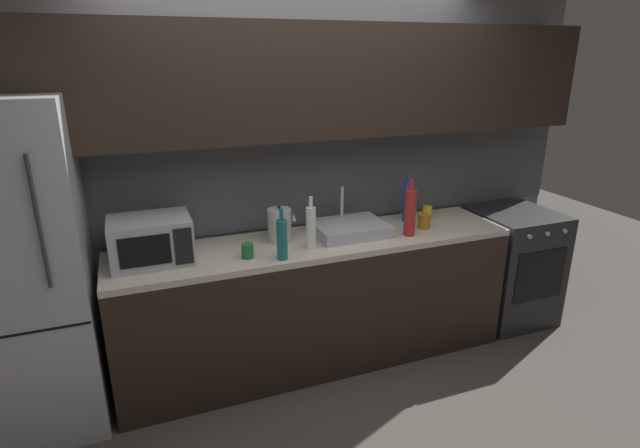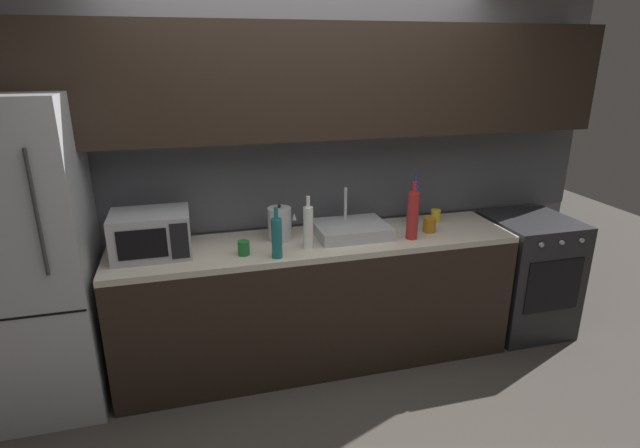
% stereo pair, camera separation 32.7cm
% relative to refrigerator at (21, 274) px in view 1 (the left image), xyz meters
% --- Properties ---
extents(ground_plane, '(10.00, 10.00, 0.00)m').
position_rel_refrigerator_xyz_m(ground_plane, '(1.71, -0.90, -0.94)').
color(ground_plane, '#3D3833').
extents(back_wall, '(4.40, 0.44, 2.50)m').
position_rel_refrigerator_xyz_m(back_wall, '(1.71, 0.30, 0.61)').
color(back_wall, slate).
rests_on(back_wall, ground).
extents(counter_run, '(2.66, 0.60, 0.90)m').
position_rel_refrigerator_xyz_m(counter_run, '(1.71, 0.00, -0.49)').
color(counter_run, black).
rests_on(counter_run, ground).
extents(refrigerator, '(0.68, 0.69, 1.88)m').
position_rel_refrigerator_xyz_m(refrigerator, '(0.00, 0.00, 0.00)').
color(refrigerator, '#ADAFB5').
rests_on(refrigerator, ground).
extents(oven_range, '(0.60, 0.62, 0.90)m').
position_rel_refrigerator_xyz_m(oven_range, '(3.38, -0.00, -0.49)').
color(oven_range, '#232326').
rests_on(oven_range, ground).
extents(microwave, '(0.46, 0.35, 0.27)m').
position_rel_refrigerator_xyz_m(microwave, '(0.68, 0.02, 0.09)').
color(microwave, '#A8AAAF').
rests_on(microwave, counter_run).
extents(sink_basin, '(0.48, 0.38, 0.30)m').
position_rel_refrigerator_xyz_m(sink_basin, '(1.96, 0.03, 0.00)').
color(sink_basin, '#ADAFB5').
rests_on(sink_basin, counter_run).
extents(kettle, '(0.19, 0.15, 0.24)m').
position_rel_refrigerator_xyz_m(kettle, '(1.48, 0.07, 0.07)').
color(kettle, '#B7BABF').
rests_on(kettle, counter_run).
extents(wine_bottle_white, '(0.06, 0.06, 0.34)m').
position_rel_refrigerator_xyz_m(wine_bottle_white, '(1.62, -0.13, 0.10)').
color(wine_bottle_white, silver).
rests_on(wine_bottle_white, counter_run).
extents(wine_bottle_teal, '(0.06, 0.06, 0.32)m').
position_rel_refrigerator_xyz_m(wine_bottle_teal, '(1.40, -0.22, 0.09)').
color(wine_bottle_teal, '#19666B').
rests_on(wine_bottle_teal, counter_run).
extents(wine_bottle_red, '(0.08, 0.08, 0.39)m').
position_rel_refrigerator_xyz_m(wine_bottle_red, '(2.33, -0.13, 0.12)').
color(wine_bottle_red, '#A82323').
rests_on(wine_bottle_red, counter_run).
extents(wine_bottle_blue, '(0.06, 0.06, 0.37)m').
position_rel_refrigerator_xyz_m(wine_bottle_blue, '(2.47, 0.14, 0.11)').
color(wine_bottle_blue, '#234299').
rests_on(wine_bottle_blue, counter_run).
extents(mug_green, '(0.07, 0.07, 0.09)m').
position_rel_refrigerator_xyz_m(mug_green, '(1.22, -0.13, 0.00)').
color(mug_green, '#1E6B2D').
rests_on(mug_green, counter_run).
extents(mug_amber, '(0.09, 0.09, 0.10)m').
position_rel_refrigerator_xyz_m(mug_amber, '(2.50, -0.05, 0.01)').
color(mug_amber, '#B27019').
rests_on(mug_amber, counter_run).
extents(mug_yellow, '(0.07, 0.07, 0.09)m').
position_rel_refrigerator_xyz_m(mug_yellow, '(2.64, 0.14, 0.01)').
color(mug_yellow, gold).
rests_on(mug_yellow, counter_run).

